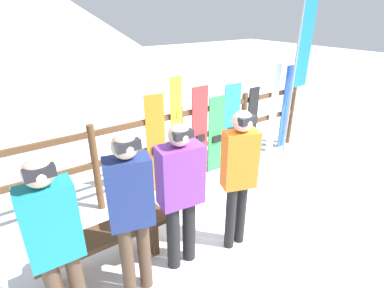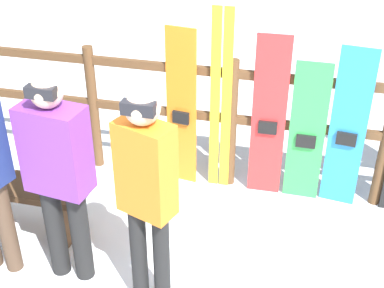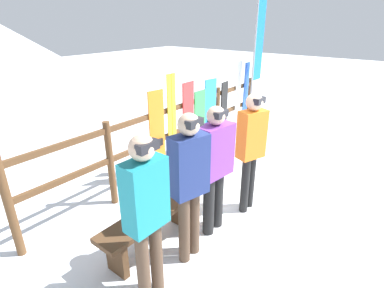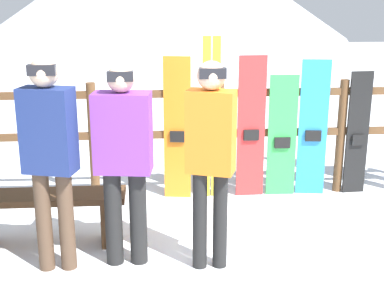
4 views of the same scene
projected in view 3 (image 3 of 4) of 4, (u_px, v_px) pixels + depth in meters
ground_plane at (257, 200)px, 4.64m from camera, size 40.00×40.00×0.00m
fence at (174, 131)px, 5.30m from camera, size 5.64×0.10×1.30m
bench at (152, 221)px, 3.57m from camera, size 1.42×0.36×0.50m
person_teal at (146, 209)px, 2.67m from camera, size 0.40×0.23×1.74m
person_orange at (251, 144)px, 4.06m from camera, size 0.42×0.32×1.73m
person_navy at (189, 178)px, 3.17m from camera, size 0.45×0.32×1.76m
person_purple at (215, 163)px, 3.64m from camera, size 0.48×0.31×1.69m
snowboard_orange at (157, 138)px, 4.92m from camera, size 0.30×0.09×1.58m
ski_pair_yellow at (172, 126)px, 5.15m from camera, size 0.19×0.02×1.79m
snowboard_red at (188, 125)px, 5.51m from camera, size 0.31×0.06×1.58m
snowboard_green at (200, 126)px, 5.81m from camera, size 0.32×0.06×1.37m
snowboard_blue at (210, 117)px, 6.03m from camera, size 0.32×0.09×1.53m
snowboard_black_stripe at (224, 115)px, 6.43m from camera, size 0.26×0.07×1.40m
ski_pair_white at (237, 101)px, 6.77m from camera, size 0.20×0.02×1.75m
ski_pair_blue at (245, 99)px, 7.04m from camera, size 0.20×0.02×1.69m
rental_flag at (257, 55)px, 6.45m from camera, size 0.40×0.04×2.96m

